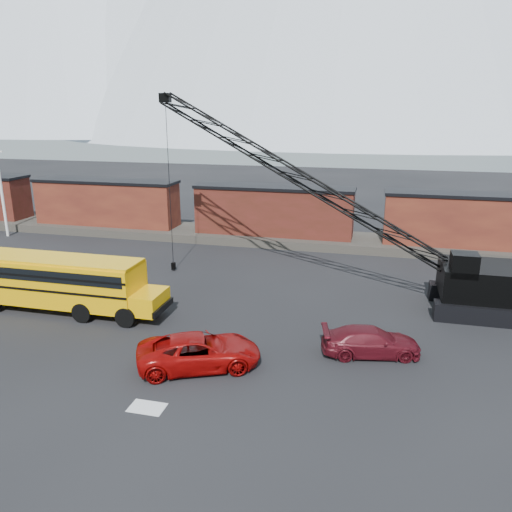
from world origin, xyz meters
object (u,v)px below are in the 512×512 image
Objects in this scene: school_bus at (62,281)px; maroon_suv at (371,341)px; red_pickup at (199,351)px; crawler_crane at (308,183)px.

school_bus is 17.27m from maroon_suv.
red_pickup is at bearing -23.49° from school_bus.
maroon_suv is (17.19, -1.17, -1.13)m from school_bus.
crawler_crane is (-4.37, 8.22, 6.19)m from maroon_suv.
crawler_crane reaches higher than maroon_suv.
crawler_crane reaches higher than school_bus.
red_pickup is at bearing 99.93° from maroon_suv.
school_bus is 10.68m from red_pickup.
red_pickup is (9.75, -4.24, -1.03)m from school_bus.
crawler_crane is at bearing 28.80° from school_bus.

